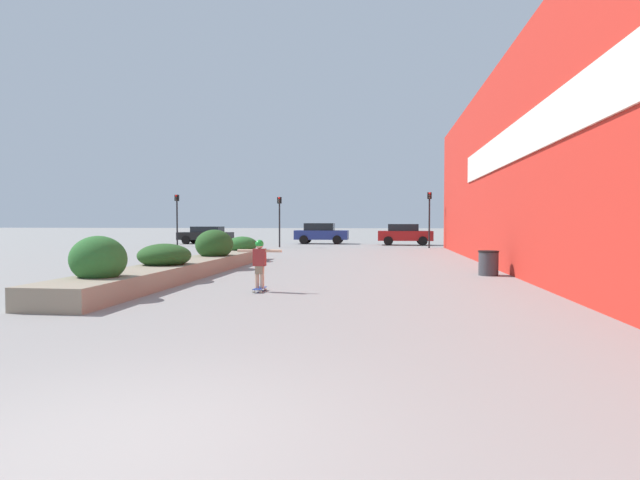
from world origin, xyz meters
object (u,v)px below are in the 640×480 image
object	(u,v)px
car_leftmost	(405,234)
traffic_light_far_left	(177,212)
traffic_light_left	(279,213)
trash_bin	(488,263)
car_rightmost	(206,234)
skateboarder	(260,259)
car_center_left	(516,234)
skateboard	(260,289)
car_center_right	(321,233)
traffic_light_right	(429,210)

from	to	relation	value
car_leftmost	traffic_light_far_left	distance (m)	17.07
traffic_light_left	trash_bin	bearing A→B (deg)	-58.62
car_rightmost	traffic_light_left	world-z (taller)	traffic_light_left
car_leftmost	skateboarder	bearing A→B (deg)	-9.94
car_center_left	skateboard	bearing A→B (deg)	154.56
car_leftmost	traffic_light_left	size ratio (longest dim) A/B	1.17
car_center_right	traffic_light_far_left	xyz separation A→B (m)	(-9.80, -5.76, 1.65)
car_center_left	trash_bin	bearing A→B (deg)	163.82
skateboarder	car_rightmost	size ratio (longest dim) A/B	0.28
car_rightmost	skateboarder	bearing A→B (deg)	-157.27
car_center_left	car_center_right	size ratio (longest dim) A/B	1.08
car_center_left	car_rightmost	bearing A→B (deg)	91.55
skateboard	trash_bin	xyz separation A→B (m)	(6.48, 4.69, 0.34)
skateboard	traffic_light_far_left	xyz separation A→B (m)	(-11.79, 22.38, 2.46)
trash_bin	car_center_left	xyz separation A→B (m)	(6.64, 22.89, 0.44)
skateboard	skateboarder	bearing A→B (deg)	98.37
skateboarder	car_leftmost	world-z (taller)	car_leftmost
traffic_light_left	traffic_light_far_left	size ratio (longest dim) A/B	0.94
car_center_left	traffic_light_left	xyz separation A→B (m)	(-17.29, -5.43, 1.54)
skateboard	car_center_left	size ratio (longest dim) A/B	0.14
traffic_light_far_left	car_center_right	bearing A→B (deg)	30.44
traffic_light_far_left	traffic_light_left	bearing A→B (deg)	-1.70
car_leftmost	car_rightmost	size ratio (longest dim) A/B	0.97
car_leftmost	car_center_left	world-z (taller)	car_center_left
car_center_left	traffic_light_far_left	size ratio (longest dim) A/B	1.24
trash_bin	traffic_light_right	world-z (taller)	traffic_light_right
trash_bin	traffic_light_right	xyz separation A→B (m)	(-0.34, 17.58, 2.14)
car_rightmost	traffic_light_right	xyz separation A→B (m)	(17.42, -4.65, 1.79)
car_leftmost	traffic_light_far_left	size ratio (longest dim) A/B	1.10
car_center_left	car_rightmost	distance (m)	24.41
skateboard	skateboarder	size ratio (longest dim) A/B	0.54
car_center_left	traffic_light_right	world-z (taller)	traffic_light_right
traffic_light_left	skateboarder	bearing A→B (deg)	-79.33
car_rightmost	traffic_light_far_left	bearing A→B (deg)	173.61
traffic_light_far_left	trash_bin	bearing A→B (deg)	-44.08
skateboarder	traffic_light_left	bearing A→B (deg)	101.92
skateboarder	car_rightmost	xyz separation A→B (m)	(-11.28, 26.92, -0.06)
car_center_left	traffic_light_left	distance (m)	18.19
car_center_left	car_rightmost	world-z (taller)	car_center_left
skateboard	traffic_light_right	distance (m)	23.23
skateboard	trash_bin	distance (m)	8.01
car_leftmost	car_center_right	size ratio (longest dim) A/B	0.96
skateboard	trash_bin	bearing A→B (deg)	37.17
trash_bin	car_leftmost	bearing A→B (deg)	94.72
car_center_left	traffic_light_right	bearing A→B (deg)	127.28
trash_bin	car_leftmost	world-z (taller)	car_leftmost
car_rightmost	car_center_right	bearing A→B (deg)	-82.52
car_leftmost	car_center_left	xyz separation A→B (m)	(8.45, 0.96, -0.00)
car_center_left	traffic_light_left	bearing A→B (deg)	107.42
car_leftmost	traffic_light_left	xyz separation A→B (m)	(-8.84, -4.47, 1.54)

